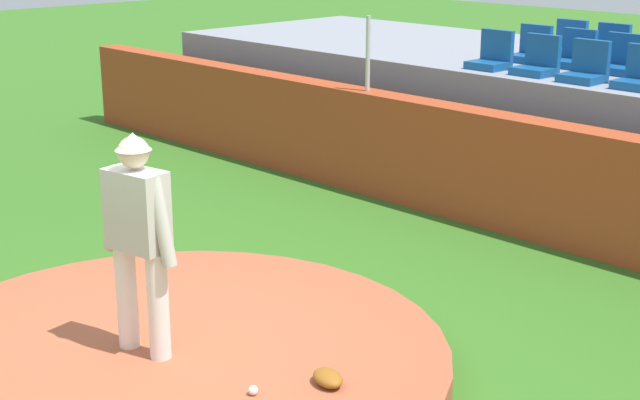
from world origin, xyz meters
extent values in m
plane|color=#32671E|center=(0.00, 0.00, 0.00)|extent=(60.00, 60.00, 0.00)
cylinder|color=#A05134|center=(0.00, 0.00, 0.10)|extent=(4.70, 4.70, 0.20)
cylinder|color=white|center=(-0.26, -0.16, 0.65)|extent=(0.17, 0.17, 0.89)
cylinder|color=white|center=(0.10, -0.10, 0.65)|extent=(0.17, 0.17, 0.89)
cube|color=#B7B2A8|center=(-0.08, -0.13, 1.41)|extent=(0.54, 0.35, 0.64)
cylinder|color=#B7B2A8|center=(-0.34, -0.18, 1.37)|extent=(0.27, 0.16, 0.73)
cylinder|color=#B7B2A8|center=(0.18, -0.08, 1.37)|extent=(0.27, 0.16, 0.73)
sphere|color=beige|center=(-0.08, -0.13, 1.87)|extent=(0.25, 0.25, 0.25)
cone|color=#B7B2A8|center=(-0.08, -0.13, 1.96)|extent=(0.33, 0.33, 0.13)
sphere|color=white|center=(1.09, 0.03, 0.24)|extent=(0.07, 0.07, 0.07)
ellipsoid|color=#905419|center=(1.36, 0.54, 0.26)|extent=(0.34, 0.27, 0.11)
cube|color=#A33E1F|center=(0.00, 5.08, 0.69)|extent=(17.69, 0.40, 1.37)
cylinder|color=silver|center=(-2.49, 5.08, 1.87)|extent=(0.06, 0.06, 0.99)
cube|color=gray|center=(0.00, 7.75, 0.83)|extent=(15.15, 3.95, 1.66)
cube|color=#134B8A|center=(-1.39, 6.23, 1.71)|extent=(0.48, 0.44, 0.10)
cube|color=#134B8A|center=(-1.39, 6.41, 1.96)|extent=(0.48, 0.08, 0.40)
cube|color=#134B8A|center=(-0.69, 6.24, 1.71)|extent=(0.48, 0.44, 0.10)
cube|color=#134B8A|center=(-0.69, 6.42, 1.96)|extent=(0.48, 0.08, 0.40)
cube|color=#134B8A|center=(0.02, 6.20, 1.71)|extent=(0.48, 0.44, 0.10)
cube|color=#134B8A|center=(0.02, 6.38, 1.96)|extent=(0.48, 0.08, 0.40)
cube|color=#134B8A|center=(0.71, 6.24, 1.71)|extent=(0.48, 0.44, 0.10)
cube|color=#134B8A|center=(-1.37, 7.12, 1.71)|extent=(0.48, 0.44, 0.10)
cube|color=#134B8A|center=(-1.37, 7.30, 1.96)|extent=(0.48, 0.08, 0.40)
cube|color=#134B8A|center=(-0.69, 7.12, 1.71)|extent=(0.48, 0.44, 0.10)
cube|color=#134B8A|center=(-0.69, 7.30, 1.96)|extent=(0.48, 0.08, 0.40)
cube|color=#134B8A|center=(-0.02, 7.09, 1.71)|extent=(0.48, 0.44, 0.10)
cube|color=#134B8A|center=(-0.02, 7.27, 1.96)|extent=(0.48, 0.08, 0.40)
cube|color=#134B8A|center=(-1.38, 8.05, 1.71)|extent=(0.48, 0.44, 0.10)
cube|color=#134B8A|center=(-1.38, 8.23, 1.96)|extent=(0.48, 0.08, 0.40)
cube|color=#134B8A|center=(-0.70, 8.04, 1.71)|extent=(0.48, 0.44, 0.10)
cube|color=#134B8A|center=(-0.70, 8.22, 1.96)|extent=(0.48, 0.08, 0.40)
camera|label=1|loc=(5.85, -3.91, 3.59)|focal=52.27mm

